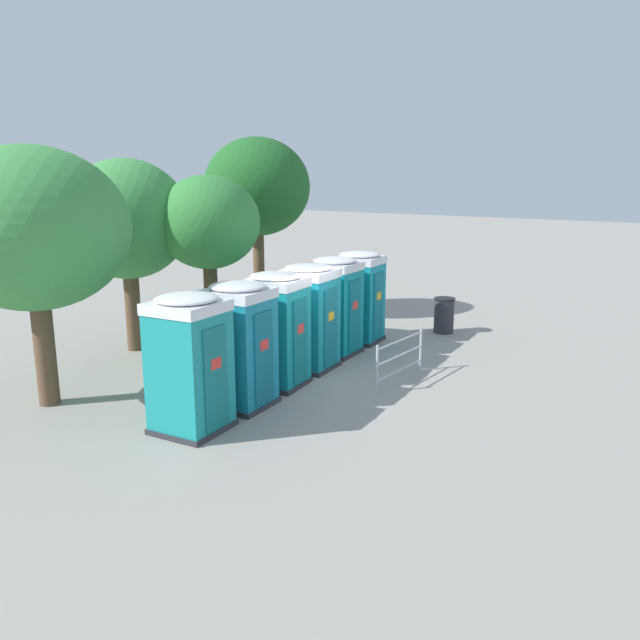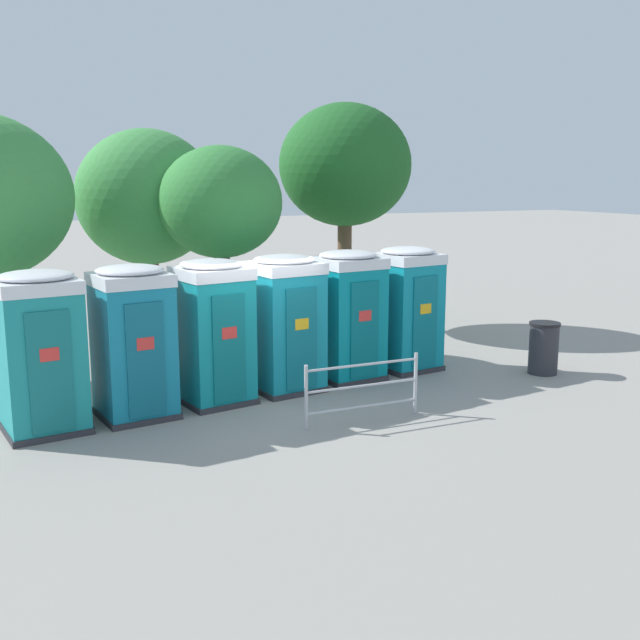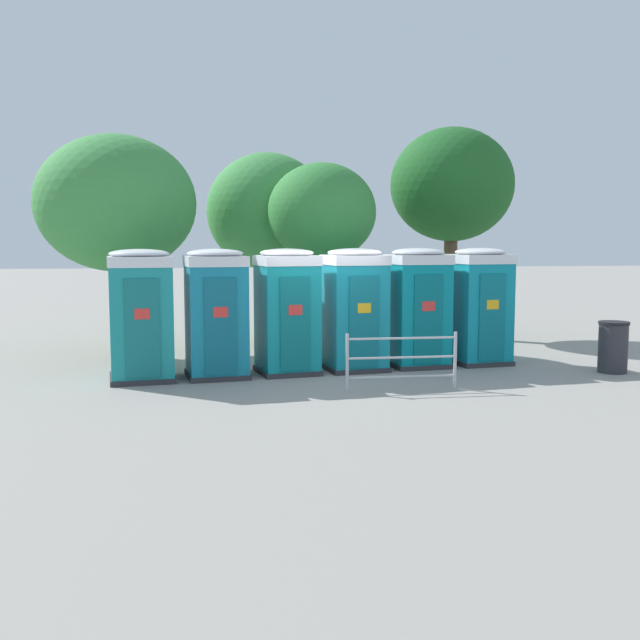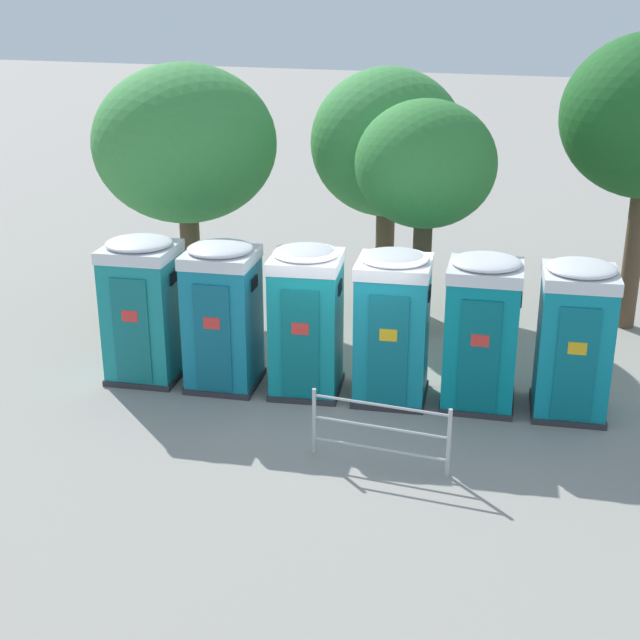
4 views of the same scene
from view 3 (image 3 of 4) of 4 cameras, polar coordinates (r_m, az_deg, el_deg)
The scene contains 13 objects.
ground_plane at distance 15.37m, azimuth 0.28°, elevation -4.04°, with size 120.00×120.00×0.00m, color gray.
portapotty_0 at distance 14.78m, azimuth -13.50°, elevation 0.40°, with size 1.37×1.36×2.54m.
portapotty_1 at distance 14.86m, azimuth -7.92°, elevation 0.55°, with size 1.33×1.35×2.54m.
portapotty_2 at distance 15.17m, azimuth -2.53°, elevation 0.71°, with size 1.36×1.39×2.54m.
portapotty_3 at distance 15.58m, azimuth 2.64°, elevation 0.85°, with size 1.37×1.37×2.54m.
portapotty_4 at distance 16.15m, azimuth 7.44°, elevation 0.99°, with size 1.33×1.33×2.54m.
portapotty_5 at distance 16.75m, azimuth 12.02°, elevation 1.09°, with size 1.33×1.36×2.54m.
street_tree_0 at distance 20.08m, azimuth -4.04°, elevation 8.18°, with size 3.21×3.21×5.01m.
street_tree_1 at distance 18.50m, azimuth 0.14°, elevation 8.10°, with size 2.66×2.66×4.59m.
street_tree_2 at distance 18.16m, azimuth -15.28°, elevation 8.50°, with size 3.69×3.69×5.14m.
street_tree_3 at distance 21.18m, azimuth 10.01°, elevation 10.03°, with size 3.38×3.38×5.78m.
trash_can at distance 16.46m, azimuth 21.43°, elevation -1.92°, with size 0.62×0.62×1.05m.
event_barrier at distance 13.58m, azimuth 6.24°, elevation -2.99°, with size 2.06×0.07×1.05m.
Camera 3 is at (-2.18, -14.97, 2.70)m, focal length 42.00 mm.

